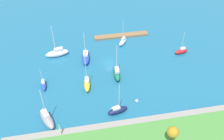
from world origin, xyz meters
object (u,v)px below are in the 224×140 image
object	(u,v)px
pier_dock	(121,36)
sailboat_navy_mid_basin	(118,110)
sailboat_gray_far_north	(47,119)
sailboat_blue_center_basin	(86,57)
harbor_beacon	(60,129)
sailboat_red_along_channel	(181,51)
sailboat_yellow_near_pier	(87,84)
sailboat_white_far_south	(123,42)
sailboat_white_lone_south	(57,53)
mooring_buoy_white	(137,101)
park_tree_west	(173,132)
sailboat_blue_west_end	(44,85)
sailboat_green_by_breakwater	(117,73)

from	to	relation	value
pier_dock	sailboat_navy_mid_basin	world-z (taller)	sailboat_navy_mid_basin
sailboat_gray_far_north	sailboat_blue_center_basin	bearing A→B (deg)	128.78
harbor_beacon	sailboat_navy_mid_basin	xyz separation A→B (m)	(-15.12, -5.11, -2.31)
sailboat_red_along_channel	sailboat_blue_center_basin	bearing A→B (deg)	-15.20
harbor_beacon	sailboat_yellow_near_pier	xyz separation A→B (m)	(-8.15, -16.51, -2.04)
sailboat_white_far_south	sailboat_red_along_channel	distance (m)	21.16
sailboat_white_far_south	sailboat_white_lone_south	bearing A→B (deg)	-45.12
sailboat_navy_mid_basin	sailboat_blue_center_basin	size ratio (longest dim) A/B	0.92
pier_dock	mooring_buoy_white	distance (m)	34.27
sailboat_gray_far_north	mooring_buoy_white	size ratio (longest dim) A/B	13.69
pier_dock	sailboat_yellow_near_pier	distance (m)	30.15
park_tree_west	sailboat_gray_far_north	world-z (taller)	sailboat_gray_far_north
sailboat_navy_mid_basin	harbor_beacon	bearing A→B (deg)	-173.90
mooring_buoy_white	sailboat_blue_center_basin	bearing A→B (deg)	-60.84
sailboat_gray_far_north	sailboat_white_lone_south	xyz separation A→B (m)	(-3.10, -28.33, 0.04)
park_tree_west	sailboat_red_along_channel	distance (m)	39.05
sailboat_white_lone_south	sailboat_blue_center_basin	world-z (taller)	sailboat_white_lone_south
pier_dock	sailboat_navy_mid_basin	distance (m)	38.07
pier_dock	sailboat_blue_west_end	bearing A→B (deg)	38.81
sailboat_navy_mid_basin	sailboat_gray_far_north	xyz separation A→B (m)	(18.57, -0.30, 0.34)
sailboat_blue_center_basin	sailboat_red_along_channel	bearing A→B (deg)	94.35
sailboat_red_along_channel	sailboat_navy_mid_basin	xyz separation A→B (m)	(27.40, 22.39, 0.04)
park_tree_west	sailboat_navy_mid_basin	bearing A→B (deg)	-50.64
pier_dock	sailboat_gray_far_north	size ratio (longest dim) A/B	1.76
sailboat_red_along_channel	sailboat_yellow_near_pier	world-z (taller)	sailboat_yellow_near_pier
sailboat_blue_west_end	sailboat_white_lone_south	world-z (taller)	sailboat_white_lone_south
sailboat_blue_center_basin	mooring_buoy_white	bearing A→B (deg)	37.15
harbor_beacon	mooring_buoy_white	bearing A→B (deg)	-159.43
sailboat_blue_west_end	sailboat_gray_far_north	xyz separation A→B (m)	(-1.24, 13.59, 0.49)
sailboat_white_far_south	sailboat_gray_far_north	xyz separation A→B (m)	(26.98, 31.42, 0.22)
park_tree_west	sailboat_blue_center_basin	size ratio (longest dim) A/B	0.51
sailboat_white_far_south	sailboat_blue_west_end	world-z (taller)	sailboat_white_far_south
sailboat_gray_far_north	sailboat_blue_center_basin	distance (m)	27.28
pier_dock	park_tree_west	world-z (taller)	park_tree_west
harbor_beacon	pier_dock	bearing A→B (deg)	-119.74
sailboat_blue_west_end	sailboat_navy_mid_basin	distance (m)	24.19
sailboat_white_far_south	mooring_buoy_white	bearing A→B (deg)	32.91
sailboat_red_along_channel	sailboat_gray_far_north	size ratio (longest dim) A/B	0.76
park_tree_west	sailboat_red_along_channel	bearing A→B (deg)	-116.50
sailboat_green_by_breakwater	sailboat_red_along_channel	bearing A→B (deg)	-68.50
park_tree_west	mooring_buoy_white	size ratio (longest dim) A/B	6.47
sailboat_blue_west_end	sailboat_red_along_channel	size ratio (longest dim) A/B	0.80
sailboat_blue_center_basin	sailboat_white_far_south	bearing A→B (deg)	124.51
pier_dock	park_tree_west	bearing A→B (deg)	91.35
sailboat_white_far_south	sailboat_white_lone_south	distance (m)	24.07
harbor_beacon	sailboat_red_along_channel	distance (m)	50.70
sailboat_green_by_breakwater	mooring_buoy_white	distance (m)	12.15
mooring_buoy_white	sailboat_navy_mid_basin	bearing A→B (deg)	25.07
sailboat_red_along_channel	sailboat_yellow_near_pier	distance (m)	36.09
sailboat_navy_mid_basin	sailboat_blue_center_basin	world-z (taller)	sailboat_blue_center_basin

